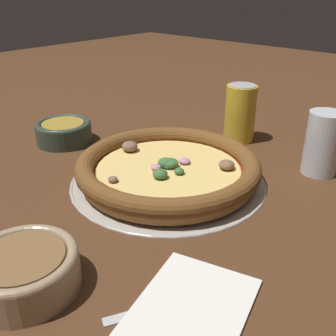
% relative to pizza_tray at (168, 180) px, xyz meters
% --- Properties ---
extents(ground_plane, '(3.00, 3.00, 0.00)m').
position_rel_pizza_tray_xyz_m(ground_plane, '(0.00, 0.00, -0.00)').
color(ground_plane, '#4C2D19').
extents(pizza_tray, '(0.35, 0.35, 0.01)m').
position_rel_pizza_tray_xyz_m(pizza_tray, '(0.00, 0.00, 0.00)').
color(pizza_tray, '#B7B2A8').
rests_on(pizza_tray, ground_plane).
extents(pizza, '(0.32, 0.32, 0.04)m').
position_rel_pizza_tray_xyz_m(pizza, '(-0.00, -0.00, 0.02)').
color(pizza, '#BC7F42').
rests_on(pizza, pizza_tray).
extents(bowl_near, '(0.12, 0.12, 0.05)m').
position_rel_pizza_tray_xyz_m(bowl_near, '(0.01, -0.29, 0.02)').
color(bowl_near, '#334238').
rests_on(bowl_near, ground_plane).
extents(bowl_far, '(0.13, 0.13, 0.05)m').
position_rel_pizza_tray_xyz_m(bowl_far, '(0.31, 0.05, 0.02)').
color(bowl_far, '#9E8466').
rests_on(bowl_far, ground_plane).
extents(drinking_cup, '(0.06, 0.06, 0.12)m').
position_rel_pizza_tray_xyz_m(drinking_cup, '(-0.21, 0.18, 0.06)').
color(drinking_cup, silver).
rests_on(drinking_cup, ground_plane).
extents(napkin, '(0.17, 0.15, 0.01)m').
position_rel_pizza_tray_xyz_m(napkin, '(0.21, 0.22, 0.00)').
color(napkin, white).
rests_on(napkin, ground_plane).
extents(fork, '(0.17, 0.10, 0.00)m').
position_rel_pizza_tray_xyz_m(fork, '(0.20, 0.21, -0.00)').
color(fork, '#B7B7BC').
rests_on(fork, ground_plane).
extents(beverage_can, '(0.07, 0.07, 0.12)m').
position_rel_pizza_tray_xyz_m(beverage_can, '(-0.25, -0.02, 0.06)').
color(beverage_can, gold).
rests_on(beverage_can, ground_plane).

